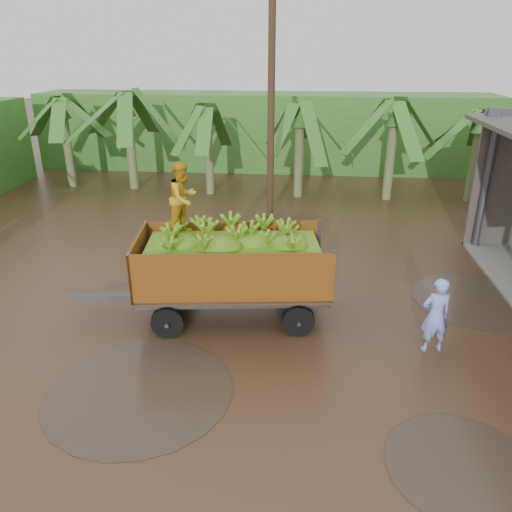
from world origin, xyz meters
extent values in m
plane|color=black|center=(0.00, 0.00, 0.00)|extent=(100.00, 100.00, 0.00)
cube|color=#2D661E|center=(-2.00, 16.00, 1.80)|extent=(22.00, 3.00, 3.60)
cube|color=#47474C|center=(-4.32, 0.50, 0.50)|extent=(1.65, 0.31, 0.11)
imported|color=gold|center=(-2.52, 0.96, 2.70)|extent=(0.88, 0.95, 1.56)
imported|color=#7E96E7|center=(2.69, -0.18, 0.80)|extent=(0.64, 0.49, 1.59)
cylinder|color=#47301E|center=(-1.14, 8.03, 4.19)|extent=(0.24, 0.24, 8.38)
camera|label=1|loc=(-0.01, -9.05, 5.67)|focal=35.00mm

